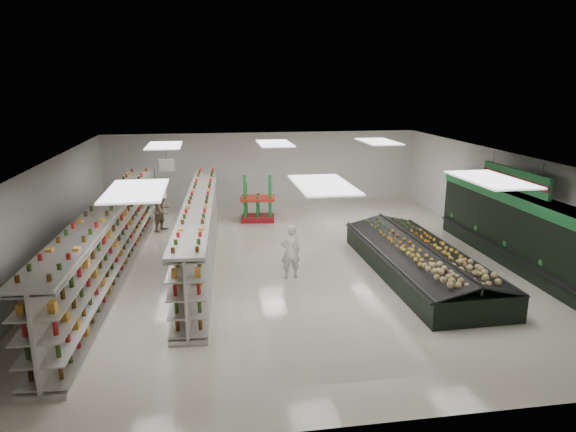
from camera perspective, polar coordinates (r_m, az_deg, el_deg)
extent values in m
plane|color=beige|center=(15.99, 0.51, -4.92)|extent=(16.00, 16.00, 0.00)
cube|color=white|center=(15.22, 0.54, 6.51)|extent=(14.00, 16.00, 0.02)
cube|color=silver|center=(23.30, -2.76, 5.34)|extent=(14.00, 0.02, 3.20)
cube|color=silver|center=(8.21, 10.09, -12.78)|extent=(14.00, 0.02, 3.20)
cube|color=silver|center=(15.97, -25.09, -0.36)|extent=(0.02, 16.00, 3.20)
cube|color=silver|center=(18.04, 23.03, 1.45)|extent=(0.02, 16.00, 3.20)
cube|color=black|center=(16.69, 24.22, -1.44)|extent=(0.80, 8.00, 2.20)
cube|color=#207839|center=(16.47, 24.51, 1.74)|extent=(0.85, 8.00, 0.30)
cube|color=black|center=(16.71, 23.31, -3.30)|extent=(0.55, 7.80, 0.15)
cube|color=beige|center=(16.55, 23.88, -0.64)|extent=(0.45, 7.70, 0.03)
cube|color=beige|center=(16.48, 23.99, 0.37)|extent=(0.45, 7.70, 0.03)
cube|color=white|center=(13.18, -14.49, 2.79)|extent=(0.50, 0.06, 0.40)
cube|color=#A1121C|center=(13.18, -14.49, 2.79)|extent=(0.52, 0.02, 0.12)
cylinder|color=black|center=(13.12, -14.58, 4.07)|extent=(0.01, 0.01, 0.50)
cube|color=white|center=(17.11, -13.33, 5.49)|extent=(0.50, 0.06, 0.40)
cube|color=#A1121C|center=(17.11, -13.33, 5.49)|extent=(0.52, 0.02, 0.12)
cylinder|color=black|center=(17.06, -13.39, 6.49)|extent=(0.01, 0.01, 0.50)
cube|color=#207839|center=(16.20, 23.90, 3.78)|extent=(0.10, 3.20, 0.60)
cube|color=#A1121C|center=(16.17, 23.72, 3.78)|extent=(0.03, 3.20, 0.18)
cylinder|color=black|center=(15.16, 26.47, 4.37)|extent=(0.01, 0.01, 0.50)
cylinder|color=black|center=(17.15, 21.90, 5.87)|extent=(0.01, 0.01, 0.50)
cube|color=silver|center=(15.48, -18.90, -6.18)|extent=(1.36, 11.97, 0.12)
cube|color=silver|center=(15.19, -19.19, -2.87)|extent=(0.53, 11.94, 1.99)
cube|color=silver|center=(14.92, -19.52, 0.93)|extent=(1.36, 11.97, 0.08)
cube|color=beige|center=(15.49, -19.77, -5.77)|extent=(0.90, 11.85, 0.03)
cube|color=beige|center=(15.35, -19.91, -4.24)|extent=(0.90, 11.85, 0.03)
cube|color=beige|center=(15.22, -20.05, -2.69)|extent=(0.90, 11.85, 0.03)
cube|color=beige|center=(15.11, -20.19, -1.11)|extent=(0.90, 11.85, 0.03)
cube|color=beige|center=(15.00, -20.33, 0.49)|extent=(0.90, 11.85, 0.03)
cube|color=beige|center=(15.39, -18.10, -5.75)|extent=(0.90, 11.85, 0.03)
cube|color=beige|center=(15.25, -18.23, -4.22)|extent=(0.90, 11.85, 0.03)
cube|color=beige|center=(15.12, -18.36, -2.66)|extent=(0.90, 11.85, 0.03)
cube|color=beige|center=(15.00, -18.49, -1.07)|extent=(0.90, 11.85, 0.03)
cube|color=beige|center=(14.90, -18.62, 0.55)|extent=(0.90, 11.85, 0.03)
cube|color=silver|center=(16.38, -9.52, -4.44)|extent=(1.39, 11.27, 0.11)
cube|color=silver|center=(16.12, -9.65, -1.47)|extent=(0.60, 11.23, 1.87)
cube|color=silver|center=(15.88, -9.80, 1.91)|extent=(1.39, 11.27, 0.07)
cube|color=beige|center=(16.36, -10.29, -4.08)|extent=(0.95, 11.16, 0.03)
cube|color=beige|center=(16.23, -10.36, -2.71)|extent=(0.95, 11.16, 0.03)
cube|color=beige|center=(16.12, -10.43, -1.32)|extent=(0.95, 11.16, 0.03)
cube|color=beige|center=(16.01, -10.49, 0.09)|extent=(0.95, 11.16, 0.03)
cube|color=beige|center=(15.92, -10.56, 1.52)|extent=(0.95, 11.16, 0.03)
cube|color=beige|center=(16.33, -8.78, -4.05)|extent=(0.95, 11.16, 0.03)
cube|color=beige|center=(16.21, -8.84, -2.67)|extent=(0.95, 11.16, 0.03)
cube|color=beige|center=(16.09, -8.90, -1.28)|extent=(0.95, 11.16, 0.03)
cube|color=beige|center=(15.98, -8.95, 0.14)|extent=(0.95, 11.16, 0.03)
cube|color=beige|center=(15.89, -9.01, 1.57)|extent=(0.95, 11.16, 0.03)
cube|color=black|center=(15.17, 14.34, -5.15)|extent=(2.40, 6.72, 0.67)
cube|color=#262626|center=(14.64, 10.46, -4.19)|extent=(0.17, 6.69, 0.06)
cube|color=#262626|center=(15.54, 18.16, -3.59)|extent=(0.17, 6.69, 0.06)
cube|color=black|center=(14.79, 12.34, -3.70)|extent=(1.34, 6.61, 0.34)
cube|color=black|center=(15.28, 16.49, -3.39)|extent=(1.34, 6.61, 0.34)
cube|color=#262626|center=(15.00, 14.47, -3.19)|extent=(0.16, 6.59, 0.24)
cube|color=#A1121C|center=(20.49, -3.34, -0.23)|extent=(1.41, 1.04, 0.22)
cube|color=red|center=(20.29, -3.38, 1.99)|extent=(1.47, 1.10, 0.11)
imported|color=silver|center=(14.33, 0.27, -3.96)|extent=(0.62, 0.46, 1.56)
imported|color=#97785D|center=(19.49, -13.77, 0.62)|extent=(0.81, 0.88, 1.55)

